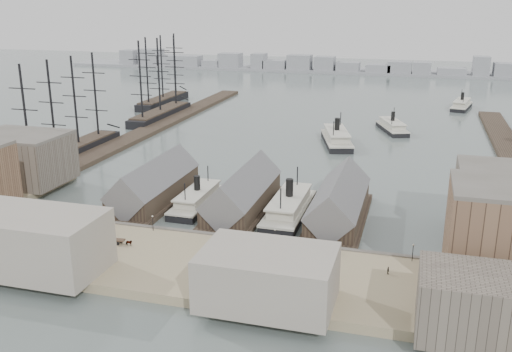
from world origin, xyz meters
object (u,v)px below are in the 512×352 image
(tram, at_px, (478,284))
(horse_cart_right, at_px, (238,276))
(horse_cart_center, at_px, (125,242))
(horse_cart_left, at_px, (54,226))
(ferry_docked_west, at_px, (198,199))

(tram, xyz_separation_m, horse_cart_right, (-44.97, -6.81, -1.17))
(tram, relative_size, horse_cart_right, 2.32)
(horse_cart_center, bearing_deg, horse_cart_right, -110.71)
(horse_cart_right, bearing_deg, horse_cart_left, 68.51)
(horse_cart_right, bearing_deg, ferry_docked_west, 23.39)
(ferry_docked_west, height_order, horse_cart_left, ferry_docked_west)
(horse_cart_center, bearing_deg, tram, -95.84)
(horse_cart_left, xyz_separation_m, horse_cart_center, (21.12, -3.86, -0.05))
(ferry_docked_west, xyz_separation_m, horse_cart_right, (25.10, -41.65, 0.57))
(tram, bearing_deg, ferry_docked_west, 147.83)
(ferry_docked_west, distance_m, tram, 78.27)
(horse_cart_left, bearing_deg, ferry_docked_west, -11.64)
(horse_cart_center, bearing_deg, horse_cart_left, 75.16)
(horse_cart_left, relative_size, horse_cart_right, 1.01)
(tram, bearing_deg, horse_cart_center, 172.91)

